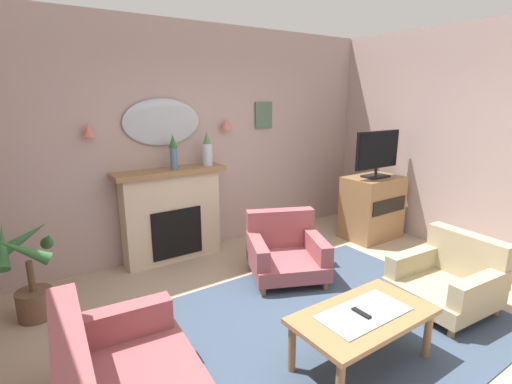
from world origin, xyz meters
name	(u,v)px	position (x,y,z in m)	size (l,w,h in m)	color
floor	(339,342)	(0.00, 0.00, -0.05)	(6.42, 6.05, 0.10)	tan
wall_back	(199,140)	(0.00, 2.57, 1.45)	(6.42, 0.10, 2.90)	#B29993
wall_right	(512,146)	(2.76, 0.00, 1.45)	(0.10, 6.05, 2.90)	#B29993
patterned_rug	(322,325)	(0.00, 0.20, 0.01)	(3.20, 2.40, 0.01)	#38475B
fireplace	(172,216)	(-0.52, 2.35, 0.57)	(1.36, 0.36, 1.16)	beige
mantel_vase_left	(173,151)	(-0.47, 2.32, 1.38)	(0.10, 0.10, 0.42)	#4C7093
mantel_vase_right	(207,150)	(-0.02, 2.32, 1.35)	(0.13, 0.13, 0.43)	silver
wall_mirror	(162,122)	(-0.52, 2.49, 1.71)	(0.96, 0.06, 0.56)	#B2BCC6
wall_sconce_left	(88,130)	(-1.37, 2.44, 1.66)	(0.14, 0.14, 0.14)	#D17066
wall_sconce_right	(226,124)	(0.33, 2.44, 1.66)	(0.14, 0.14, 0.14)	#D17066
framed_picture	(264,115)	(0.98, 2.50, 1.75)	(0.28, 0.03, 0.36)	#4C6B56
coffee_table	(363,320)	(-0.12, -0.33, 0.38)	(1.10, 0.60, 0.45)	olive
tv_remote	(361,313)	(-0.15, -0.33, 0.45)	(0.04, 0.16, 0.02)	black
armchair_beside_couch	(285,250)	(0.36, 1.20, 0.31)	(1.07, 1.08, 0.71)	#934C51
armchair_in_corner	(450,278)	(1.25, -0.25, 0.31)	(0.88, 0.87, 0.71)	tan
tv_cabinet	(372,207)	(2.16, 1.44, 0.45)	(0.80, 0.57, 0.90)	olive
tv_flatscreen	(377,153)	(2.16, 1.42, 1.25)	(0.84, 0.24, 0.65)	black
potted_plant_corner_palm	(30,276)	(-2.11, 1.83, 0.42)	(0.49, 0.51, 0.94)	brown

